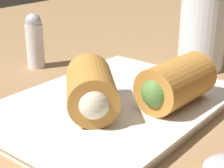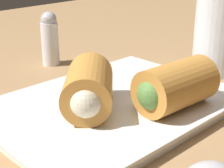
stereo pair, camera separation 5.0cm
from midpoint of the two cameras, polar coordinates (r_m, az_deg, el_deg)
The scene contains 6 objects.
table_surface at distance 45.86cm, azimuth 6.95°, elevation -5.16°, with size 180.00×140.00×2.00cm.
serving_plate at distance 44.28cm, azimuth 3.24°, elevation -3.51°, with size 28.94×21.17×1.50cm.
roll_front_left at distance 40.27cm, azimuth -0.14°, elevation -0.86°, with size 10.06×10.13×5.29cm.
roll_front_right at distance 41.93cm, azimuth 12.68°, elevation -0.48°, with size 10.06×5.82×5.29cm.
drinking_glass at distance 58.82cm, azimuth 18.34°, elevation 7.80°, with size 7.14×7.14×13.15cm.
salt_shaker at distance 60.35cm, azimuth -7.13°, elevation 6.87°, with size 2.77×2.77×8.63cm.
Camera 2 is at (-30.45, -27.28, 21.56)cm, focal length 60.00 mm.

